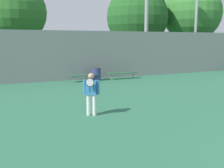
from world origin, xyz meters
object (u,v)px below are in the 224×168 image
Objects in this scene: bench_courtside_near at (122,73)px; tree_green_broad at (137,17)px; tree_dark_dense at (192,13)px; tennis_player at (91,91)px; tree_green_tall at (16,12)px; light_pole_far_right at (197,8)px; trash_bin at (96,74)px; bench_adjacent_court at (84,75)px.

tree_green_broad reaches higher than bench_courtside_near.
tree_green_broad is 6.11m from tree_dark_dense.
tennis_player is 14.19m from tree_green_tall.
light_pole_far_right is at bearing -126.67° from tree_dark_dense.
tree_green_broad is (6.61, 6.14, 4.44)m from trash_bin.
trash_bin is 0.11× the size of tree_green_broad.
light_pole_far_right is at bearing 7.85° from trash_bin.
tree_dark_dense is at bearing -6.94° from tree_green_broad.
tree_dark_dense is (17.10, -0.34, 0.59)m from tree_green_tall.
bench_adjacent_court is at bearing 180.00° from bench_courtside_near.
trash_bin is 0.12× the size of tree_green_tall.
tree_green_broad is at bearing 173.06° from tree_dark_dense.
bench_adjacent_court is (2.25, 7.66, -0.49)m from tennis_player.
tree_dark_dense reaches higher than tree_green_tall.
tennis_player is 0.18× the size of light_pole_far_right.
bench_courtside_near is at bearing -0.00° from bench_adjacent_court.
bench_courtside_near is at bearing -152.60° from tree_dark_dense.
trash_bin is at bearing 97.71° from tennis_player.
tennis_player is 21.09m from tree_dark_dense.
tree_green_broad is (7.50, 6.30, 4.47)m from bench_adjacent_court.
tennis_player is at bearing -124.95° from tree_green_broad.
bench_courtside_near is at bearing -4.80° from trash_bin.
bench_adjacent_court is 8.20m from tree_green_tall.
bench_courtside_near is at bearing -42.85° from tree_green_tall.
tree_green_broad reaches higher than trash_bin.
bench_courtside_near is 1.92m from trash_bin.
tree_dark_dense is (15.79, 13.22, 4.55)m from tennis_player.
tennis_player is 0.72× the size of bench_courtside_near.
tree_green_broad is (4.70, 6.30, 4.46)m from bench_courtside_near.
trash_bin reaches higher than bench_courtside_near.
tennis_player is 1.83× the size of trash_bin.
tree_green_broad is at bearing 2.04° from tree_green_tall.
tree_dark_dense reaches higher than bench_adjacent_court.
tennis_player is 17.49m from tree_green_broad.
tree_green_broad is at bearing 40.02° from bench_adjacent_court.
tennis_player reaches higher than bench_adjacent_court.
trash_bin is (3.15, 7.82, -0.46)m from tennis_player.
tree_green_tall is at bearing 127.80° from trash_bin.
tree_green_tall is (-4.45, 5.74, 4.42)m from trash_bin.
tree_green_tall is (-3.56, 5.90, 4.44)m from bench_adjacent_court.
light_pole_far_right is 10.39× the size of trash_bin.
tennis_player is 0.20× the size of tree_green_broad.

